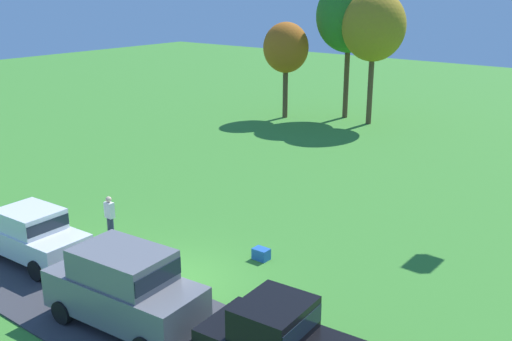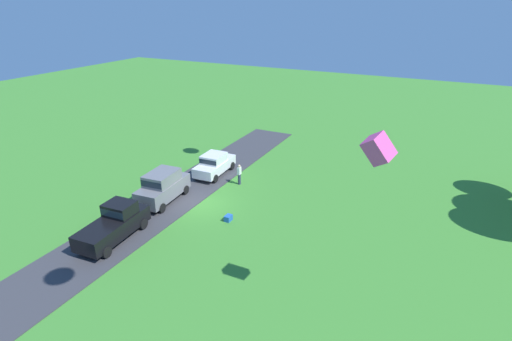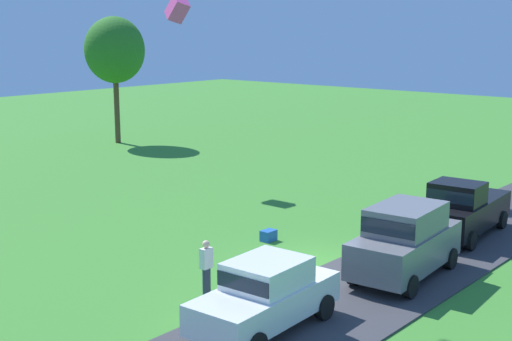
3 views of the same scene
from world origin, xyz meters
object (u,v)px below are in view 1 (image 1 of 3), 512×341
(car_suv_mid_row, at_px, (124,285))
(tree_right_of_center, at_px, (349,16))
(cooler_box, at_px, (261,254))
(tree_far_right, at_px, (286,48))
(person_on_lawn, at_px, (110,218))
(tree_far_left, at_px, (374,26))
(car_sedan_far_end, at_px, (31,233))

(car_suv_mid_row, relative_size, tree_right_of_center, 0.49)
(cooler_box, bearing_deg, tree_far_right, 123.57)
(person_on_lawn, relative_size, tree_far_left, 0.19)
(car_suv_mid_row, height_order, tree_far_right, tree_far_right)
(tree_far_left, bearing_deg, tree_far_right, -161.70)
(car_sedan_far_end, bearing_deg, tree_right_of_center, 97.12)
(car_sedan_far_end, xyz_separation_m, person_on_lawn, (0.71, 2.81, -0.16))
(car_suv_mid_row, bearing_deg, car_sedan_far_end, 172.43)
(tree_far_right, bearing_deg, person_on_lawn, -70.92)
(tree_right_of_center, height_order, cooler_box, tree_right_of_center)
(person_on_lawn, distance_m, tree_far_right, 23.19)
(tree_far_left, bearing_deg, person_on_lawn, -85.68)
(car_sedan_far_end, relative_size, cooler_box, 7.99)
(car_sedan_far_end, bearing_deg, person_on_lawn, 75.84)
(tree_far_right, xyz_separation_m, tree_right_of_center, (3.38, 2.67, 2.15))
(car_sedan_far_end, relative_size, tree_right_of_center, 0.47)
(tree_right_of_center, bearing_deg, cooler_box, -66.69)
(car_sedan_far_end, height_order, cooler_box, car_sedan_far_end)
(car_suv_mid_row, relative_size, person_on_lawn, 2.77)
(tree_far_left, height_order, cooler_box, tree_far_left)
(tree_far_right, height_order, cooler_box, tree_far_right)
(person_on_lawn, xyz_separation_m, cooler_box, (5.44, 2.14, -0.68))
(car_suv_mid_row, distance_m, person_on_lawn, 6.27)
(car_sedan_far_end, height_order, tree_right_of_center, tree_right_of_center)
(tree_right_of_center, xyz_separation_m, cooler_box, (9.53, -22.11, -6.85))
(person_on_lawn, xyz_separation_m, tree_right_of_center, (-4.09, 24.25, 6.18))
(tree_far_left, distance_m, cooler_box, 23.38)
(car_suv_mid_row, bearing_deg, person_on_lawn, 145.08)
(person_on_lawn, bearing_deg, tree_right_of_center, 99.57)
(tree_right_of_center, distance_m, tree_far_left, 2.50)
(person_on_lawn, bearing_deg, car_suv_mid_row, -34.92)
(car_suv_mid_row, height_order, tree_right_of_center, tree_right_of_center)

